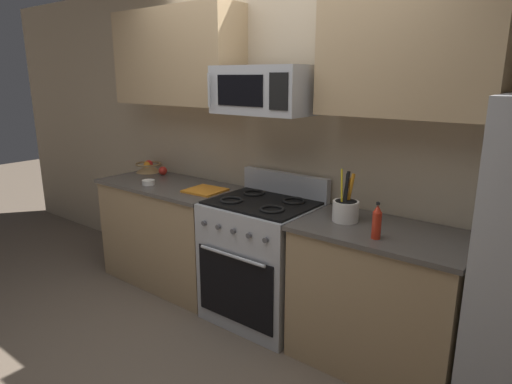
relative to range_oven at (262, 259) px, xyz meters
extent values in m
plane|color=#6B5B4C|center=(0.00, -0.69, -0.47)|extent=(16.00, 16.00, 0.00)
cube|color=tan|center=(0.00, 0.38, 0.83)|extent=(8.00, 0.10, 2.60)
cube|color=tan|center=(-1.02, 0.00, -0.03)|extent=(1.23, 0.59, 0.88)
cube|color=#4C4742|center=(-1.02, 0.00, 0.42)|extent=(1.27, 0.63, 0.03)
cube|color=#B2B5BA|center=(0.00, 0.00, -0.02)|extent=(0.76, 0.63, 0.91)
cube|color=black|center=(0.00, -0.32, -0.11)|extent=(0.67, 0.01, 0.51)
cylinder|color=#B2B5BA|center=(0.00, -0.35, 0.15)|extent=(0.57, 0.02, 0.02)
cube|color=black|center=(0.00, 0.00, 0.44)|extent=(0.73, 0.57, 0.02)
cube|color=#B2B5BA|center=(0.00, 0.28, 0.53)|extent=(0.76, 0.06, 0.18)
torus|color=black|center=(-0.18, -0.13, 0.46)|extent=(0.17, 0.17, 0.02)
torus|color=black|center=(0.18, -0.13, 0.46)|extent=(0.17, 0.17, 0.02)
torus|color=black|center=(-0.18, 0.13, 0.46)|extent=(0.17, 0.17, 0.02)
torus|color=black|center=(0.18, 0.13, 0.46)|extent=(0.17, 0.17, 0.02)
cylinder|color=#4C4C51|center=(-0.27, -0.33, 0.32)|extent=(0.04, 0.02, 0.04)
cylinder|color=#4C4C51|center=(-0.14, -0.33, 0.32)|extent=(0.04, 0.02, 0.04)
cylinder|color=#4C4C51|center=(0.00, -0.33, 0.32)|extent=(0.04, 0.02, 0.04)
cylinder|color=#4C4C51|center=(0.14, -0.33, 0.32)|extent=(0.04, 0.02, 0.04)
cylinder|color=#4C4C51|center=(0.27, -0.33, 0.32)|extent=(0.04, 0.02, 0.04)
cube|color=tan|center=(0.91, 0.00, -0.03)|extent=(1.01, 0.59, 0.88)
cube|color=#4C4742|center=(0.91, 0.00, 0.42)|extent=(1.05, 0.63, 0.03)
cube|color=#B2B5BA|center=(0.00, 0.03, 1.24)|extent=(0.70, 0.40, 0.32)
cube|color=black|center=(-0.06, -0.17, 1.24)|extent=(0.38, 0.01, 0.20)
cube|color=black|center=(0.25, -0.17, 1.24)|extent=(0.14, 0.01, 0.23)
cylinder|color=#B2B5BA|center=(-0.31, -0.20, 1.24)|extent=(0.02, 0.02, 0.23)
cube|color=tan|center=(-1.03, 0.16, 1.48)|extent=(1.26, 0.34, 0.77)
cube|color=tan|center=(0.92, 0.16, 1.48)|extent=(1.04, 0.34, 0.77)
cylinder|color=white|center=(0.65, 0.01, 0.50)|extent=(0.17, 0.17, 0.13)
cylinder|color=black|center=(0.65, 0.01, 0.51)|extent=(0.14, 0.14, 0.11)
cylinder|color=black|center=(0.64, 0.01, 0.61)|extent=(0.03, 0.10, 0.29)
cylinder|color=yellow|center=(0.63, -0.01, 0.62)|extent=(0.04, 0.04, 0.31)
cylinder|color=black|center=(0.65, 0.01, 0.60)|extent=(0.05, 0.09, 0.28)
cylinder|color=orange|center=(0.63, 0.04, 0.59)|extent=(0.06, 0.05, 0.25)
cylinder|color=orange|center=(0.65, 0.05, 0.60)|extent=(0.07, 0.02, 0.28)
cone|color=#9E7A4C|center=(-1.53, 0.19, 0.48)|extent=(0.24, 0.24, 0.08)
torus|color=#9E7A4C|center=(-1.53, 0.19, 0.51)|extent=(0.25, 0.25, 0.02)
sphere|color=red|center=(-1.54, 0.20, 0.51)|extent=(0.08, 0.08, 0.08)
sphere|color=orange|center=(-1.53, 0.18, 0.51)|extent=(0.07, 0.07, 0.07)
sphere|color=red|center=(-1.31, 0.19, 0.48)|extent=(0.08, 0.08, 0.08)
cube|color=orange|center=(-0.58, -0.01, 0.44)|extent=(0.30, 0.29, 0.02)
cylinder|color=red|center=(0.93, -0.17, 0.51)|extent=(0.05, 0.05, 0.16)
cone|color=red|center=(0.93, -0.17, 0.62)|extent=(0.05, 0.05, 0.04)
cylinder|color=black|center=(0.93, -0.17, 0.64)|extent=(0.02, 0.02, 0.01)
cylinder|color=white|center=(-1.11, -0.14, 0.46)|extent=(0.11, 0.11, 0.04)
torus|color=white|center=(-1.11, -0.14, 0.47)|extent=(0.11, 0.11, 0.01)
camera|label=1|loc=(1.85, -2.44, 1.33)|focal=30.87mm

